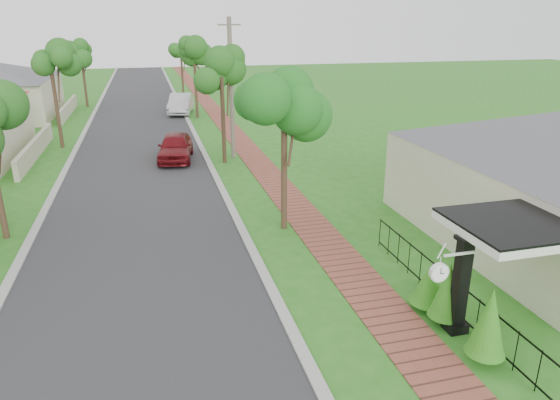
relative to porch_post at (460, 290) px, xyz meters
name	(u,v)px	position (x,y,z in m)	size (l,w,h in m)	color
ground	(266,335)	(-4.55, 1.00, -1.12)	(160.00, 160.00, 0.00)	#266B19
road	(139,150)	(-7.55, 21.00, -1.12)	(7.00, 120.00, 0.02)	#28282B
kerb_right	(201,147)	(-3.90, 21.00, -1.12)	(0.30, 120.00, 0.10)	#9E9E99
kerb_left	(74,154)	(-11.20, 21.00, -1.12)	(0.30, 120.00, 0.10)	#9E9E99
sidewalk	(243,144)	(-1.30, 21.00, -1.12)	(1.50, 120.00, 0.03)	brown
porch_post	(460,290)	(0.00, 0.00, 0.00)	(0.48, 0.48, 2.52)	black
picket_fence	(446,289)	(0.35, 1.00, -0.59)	(0.03, 8.02, 1.00)	black
street_trees	(135,63)	(-7.42, 27.84, 3.42)	(10.70, 37.65, 5.89)	#382619
hedge_row	(453,301)	(-0.10, 0.08, -0.34)	(0.88, 3.18, 1.98)	#186213
parked_car_red	(176,147)	(-5.55, 18.24, -0.39)	(1.73, 4.30, 1.47)	maroon
parked_car_white	(181,104)	(-4.15, 33.31, -0.32)	(1.70, 4.87, 1.60)	silver
near_tree	(284,108)	(-2.35, 7.36, 3.29)	(2.16, 2.16, 5.54)	#382619
utility_pole	(231,89)	(-2.41, 17.95, 2.67)	(1.20, 0.24, 7.46)	#6D6055
station_clock	(440,271)	(-0.87, -0.40, 0.83)	(1.08, 0.13, 0.65)	white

